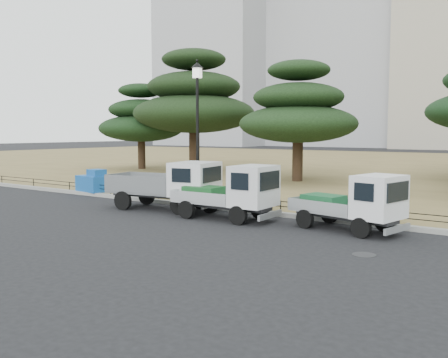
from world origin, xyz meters
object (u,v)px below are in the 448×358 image
Objects in this scene: truck_large at (169,183)px; truck_kei_rear at (354,203)px; street_lamp at (197,108)px; truck_kei_front at (231,192)px; tarp_pile at (95,182)px.

truck_kei_rear is at bearing -8.53° from truck_large.
street_lamp reaches higher than truck_large.
truck_large reaches higher than truck_kei_rear.
tarp_pile is at bearing 166.59° from truck_kei_front.
tarp_pile is (-9.47, 2.06, -0.37)m from truck_kei_front.
truck_large reaches higher than tarp_pile.
truck_kei_front is at bearing -162.47° from truck_kei_rear.
truck_large is at bearing -167.93° from truck_kei_rear.
truck_kei_front reaches higher than tarp_pile.
truck_kei_front is 0.64× the size of street_lamp.
truck_kei_front reaches higher than truck_large.
truck_kei_rear is (7.45, 0.04, -0.17)m from truck_large.
truck_large is 1.26× the size of truck_kei_rear.
truck_large is 2.55× the size of tarp_pile.
truck_kei_front is 1.01× the size of truck_kei_rear.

